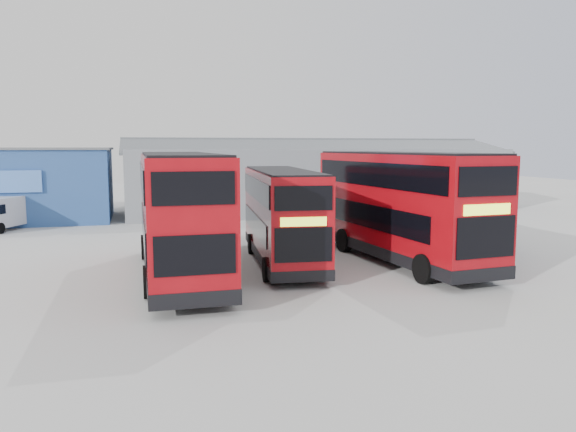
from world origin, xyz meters
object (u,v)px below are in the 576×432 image
at_px(maintenance_shed, 311,178).
at_px(double_decker_left, 180,216).
at_px(double_decker_right, 400,208).
at_px(office_block, 21,184).
at_px(double_decker_centre, 282,217).
at_px(panel_van, 3,211).
at_px(single_decker_blue, 430,211).

relative_size(maintenance_shed, double_decker_left, 2.60).
xyz_separation_m(double_decker_left, double_decker_right, (9.82, 0.56, 0.00)).
bearing_deg(double_decker_right, maintenance_shed, 77.88).
xyz_separation_m(office_block, double_decker_left, (9.38, -20.43, -0.12)).
height_order(double_decker_centre, panel_van, double_decker_centre).
relative_size(double_decker_centre, double_decker_right, 0.85).
bearing_deg(double_decker_right, double_decker_left, 178.43).
distance_m(maintenance_shed, double_decker_right, 22.06).
bearing_deg(panel_van, double_decker_right, -13.70).
height_order(double_decker_left, single_decker_blue, double_decker_left).
distance_m(office_block, panel_van, 4.69).
bearing_deg(double_decker_right, double_decker_centre, 164.45).
distance_m(office_block, double_decker_right, 27.63).
relative_size(single_decker_blue, panel_van, 2.39).
height_order(double_decker_left, panel_van, double_decker_left).
distance_m(office_block, double_decker_centre, 23.50).
distance_m(maintenance_shed, double_decker_left, 25.74).
bearing_deg(single_decker_blue, double_decker_right, 54.68).
distance_m(double_decker_left, single_decker_blue, 15.33).
height_order(office_block, single_decker_blue, office_block).
height_order(double_decker_centre, double_decker_right, double_decker_right).
relative_size(double_decker_left, single_decker_blue, 0.97).
bearing_deg(double_decker_centre, double_decker_left, -155.67).
distance_m(double_decker_centre, panel_van, 20.33).
height_order(maintenance_shed, single_decker_blue, maintenance_shed).
bearing_deg(office_block, single_decker_blue, -32.11).
relative_size(office_block, double_decker_left, 1.05).
bearing_deg(maintenance_shed, double_decker_right, -97.29).
distance_m(double_decker_right, panel_van, 24.91).
distance_m(double_decker_left, panel_van, 18.74).
bearing_deg(double_decker_right, single_decker_blue, 43.93).
relative_size(double_decker_left, panel_van, 2.31).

